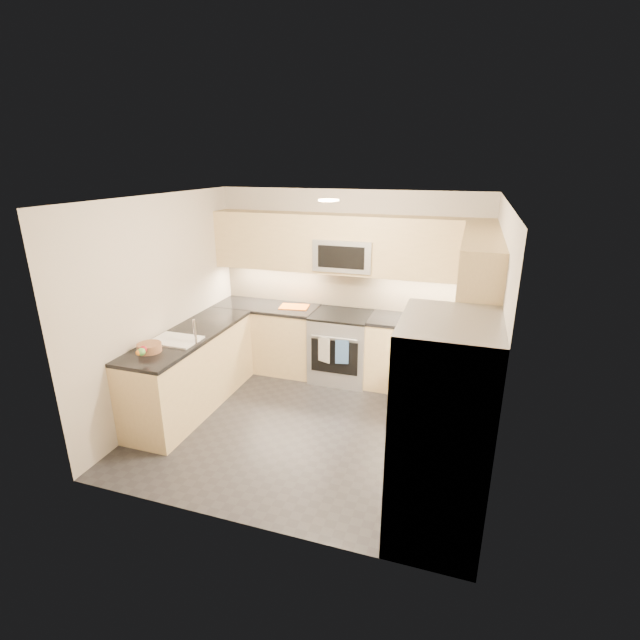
{
  "coord_description": "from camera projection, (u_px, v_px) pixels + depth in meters",
  "views": [
    {
      "loc": [
        1.51,
        -4.32,
        2.85
      ],
      "look_at": [
        0.0,
        0.35,
        1.15
      ],
      "focal_mm": 26.0,
      "sensor_mm": 36.0,
      "label": 1
    }
  ],
  "objects": [
    {
      "name": "fruit_apple",
      "position": [
        143.0,
        350.0,
        4.63
      ],
      "size": [
        0.07,
        0.07,
        0.07
      ],
      "primitive_type": "sphere",
      "color": "#A6131F",
      "rests_on": "fruit_basket"
    },
    {
      "name": "ceiling",
      "position": [
        309.0,
        198.0,
        4.44
      ],
      "size": [
        3.6,
        3.2,
        0.02
      ],
      "primitive_type": "cube",
      "color": "beige",
      "rests_on": "wall_back"
    },
    {
      "name": "base_cab_back_right",
      "position": [
        423.0,
        357.0,
        5.96
      ],
      "size": [
        1.42,
        0.6,
        0.9
      ],
      "primitive_type": "cube",
      "color": "#DCBE84",
      "rests_on": "floor"
    },
    {
      "name": "microwave_door",
      "position": [
        341.0,
        257.0,
        5.77
      ],
      "size": [
        0.6,
        0.01,
        0.28
      ],
      "primitive_type": "cube",
      "color": "black",
      "rests_on": "microwave"
    },
    {
      "name": "cutting_board",
      "position": [
        294.0,
        307.0,
        6.34
      ],
      "size": [
        0.42,
        0.32,
        0.01
      ],
      "primitive_type": "cube",
      "rotation": [
        0.0,
        0.0,
        0.15
      ],
      "color": "orange",
      "rests_on": "countertop_back_left"
    },
    {
      "name": "countertop_back_left",
      "position": [
        267.0,
        307.0,
        6.44
      ],
      "size": [
        1.42,
        0.63,
        0.04
      ],
      "primitive_type": "cube",
      "color": "black",
      "rests_on": "base_cab_back_left"
    },
    {
      "name": "fruit_pear",
      "position": [
        141.0,
        352.0,
        4.57
      ],
      "size": [
        0.08,
        0.08,
        0.08
      ],
      "primitive_type": "sphere",
      "color": "#50A446",
      "rests_on": "fruit_basket"
    },
    {
      "name": "fruit_orange",
      "position": [
        139.0,
        353.0,
        4.56
      ],
      "size": [
        0.06,
        0.06,
        0.06
      ],
      "primitive_type": "sphere",
      "color": "orange",
      "rests_on": "fruit_basket"
    },
    {
      "name": "utensil_bowl",
      "position": [
        477.0,
        319.0,
        5.59
      ],
      "size": [
        0.38,
        0.38,
        0.18
      ],
      "primitive_type": "cylinder",
      "rotation": [
        0.0,
        0.0,
        0.28
      ],
      "color": "#63A145",
      "rests_on": "countertop_back_right"
    },
    {
      "name": "floor",
      "position": [
        311.0,
        425.0,
        5.26
      ],
      "size": [
        3.6,
        3.2,
        0.0
      ],
      "primitive_type": "cube",
      "color": "#27262B",
      "rests_on": "ground"
    },
    {
      "name": "oven_door_glass",
      "position": [
        334.0,
        357.0,
        5.96
      ],
      "size": [
        0.62,
        0.02,
        0.45
      ],
      "primitive_type": "cube",
      "color": "black",
      "rests_on": "gas_range"
    },
    {
      "name": "fruit_basket",
      "position": [
        149.0,
        348.0,
        4.86
      ],
      "size": [
        0.33,
        0.33,
        0.09
      ],
      "primitive_type": "cylinder",
      "rotation": [
        0.0,
        0.0,
        0.41
      ],
      "color": "#926244",
      "rests_on": "countertop_peninsula"
    },
    {
      "name": "backsplash_right",
      "position": [
        489.0,
        330.0,
        4.75
      ],
      "size": [
        0.01,
        2.3,
        0.51
      ],
      "primitive_type": "cube",
      "color": "#C0AB8A",
      "rests_on": "wall_right"
    },
    {
      "name": "upper_cab_right",
      "position": [
        479.0,
        273.0,
        4.43
      ],
      "size": [
        0.35,
        1.95,
        0.75
      ],
      "primitive_type": "cube",
      "color": "#DCBE84",
      "rests_on": "wall_right"
    },
    {
      "name": "refrigerator",
      "position": [
        441.0,
        432.0,
        3.51
      ],
      "size": [
        0.7,
        0.9,
        1.8
      ],
      "primitive_type": "cube",
      "color": "gray",
      "rests_on": "floor"
    },
    {
      "name": "countertop_right",
      "position": [
        456.0,
        363.0,
        4.65
      ],
      "size": [
        0.63,
        1.7,
        0.04
      ],
      "primitive_type": "cube",
      "color": "black",
      "rests_on": "base_cab_right"
    },
    {
      "name": "microwave",
      "position": [
        345.0,
        254.0,
        5.96
      ],
      "size": [
        0.76,
        0.4,
        0.4
      ],
      "primitive_type": "cube",
      "color": "#A6A9AE",
      "rests_on": "upper_cab_back"
    },
    {
      "name": "dish_towel_check",
      "position": [
        324.0,
        350.0,
        5.93
      ],
      "size": [
        0.17,
        0.08,
        0.34
      ],
      "primitive_type": "cube",
      "rotation": [
        0.0,
        0.0,
        -0.36
      ],
      "color": "silver",
      "rests_on": "oven_handle"
    },
    {
      "name": "countertop_peninsula",
      "position": [
        188.0,
        335.0,
        5.39
      ],
      "size": [
        0.63,
        2.0,
        0.04
      ],
      "primitive_type": "cube",
      "color": "black",
      "rests_on": "base_cab_peninsula"
    },
    {
      "name": "wall_front",
      "position": [
        238.0,
        389.0,
        3.41
      ],
      "size": [
        3.6,
        0.02,
        2.5
      ],
      "primitive_type": "cube",
      "color": "#BDB4A5",
      "rests_on": "floor"
    },
    {
      "name": "upper_cab_back",
      "position": [
        346.0,
        244.0,
        5.94
      ],
      "size": [
        3.6,
        0.35,
        0.75
      ],
      "primitive_type": "cube",
      "color": "#DCBE84",
      "rests_on": "wall_back"
    },
    {
      "name": "base_cab_peninsula",
      "position": [
        192.0,
        372.0,
        5.55
      ],
      "size": [
        0.6,
        2.0,
        0.9
      ],
      "primitive_type": "cube",
      "color": "#DCBE84",
      "rests_on": "floor"
    },
    {
      "name": "faucet",
      "position": [
        195.0,
        332.0,
        5.04
      ],
      "size": [
        0.03,
        0.03,
        0.28
      ],
      "primitive_type": "cylinder",
      "color": "silver",
      "rests_on": "countertop_peninsula"
    },
    {
      "name": "wall_left",
      "position": [
        163.0,
        306.0,
        5.37
      ],
      "size": [
        0.02,
        3.2,
        2.5
      ],
      "primitive_type": "cube",
      "color": "#BDB4A5",
      "rests_on": "floor"
    },
    {
      "name": "gas_range",
      "position": [
        341.0,
        347.0,
        6.25
      ],
      "size": [
        0.76,
        0.65,
        0.91
      ],
      "primitive_type": "cube",
      "color": "#9E9FA6",
      "rests_on": "floor"
    },
    {
      "name": "fridge_handle_left",
      "position": [
        389.0,
        430.0,
        3.44
      ],
      "size": [
        0.02,
        0.02,
        1.2
      ],
      "primitive_type": "cylinder",
      "color": "#B2B5BA",
      "rests_on": "refrigerator"
    },
    {
      "name": "base_cab_right",
      "position": [
        451.0,
        404.0,
        4.81
      ],
      "size": [
        0.6,
        1.7,
        0.9
      ],
      "primitive_type": "cube",
      "color": "#DCBE84",
      "rests_on": "floor"
    },
    {
      "name": "wall_back",
      "position": [
        348.0,
        284.0,
        6.29
      ],
      "size": [
        3.6,
        0.02,
        2.5
      ],
      "primitive_type": "cube",
      "color": "#BDB4A5",
      "rests_on": "floor"
    },
    {
      "name": "backsplash_back",
      "position": [
        348.0,
        288.0,
        6.3
      ],
      "size": [
        3.6,
        0.01,
        0.51
      ],
      "primitive_type": "cube",
      "color": "#C0AB8A",
      "rests_on": "wall_back"
    },
    {
      "name": "countertop_back_right",
      "position": [
        426.0,
        323.0,
        5.81
      ],
      "size": [
        1.42,
        0.63,
        0.04
      ],
      "primitive_type": "cube",
      "color": "black",
      "rests_on": "base_cab_back_right"
    },
    {
      "name": "dish_towel_blue",
      "position": [
        342.0,
        352.0,
        5.86
      ],
      "size": [
        0.17,
        0.05,
        0.32
      ],
      "primitive_type": "cube",
      "rotation": [
        0.0,
        0.0,
        0.2
      ],
      "color": "#33568E",
      "rests_on": "oven_handle"
    },
    {
      "name": "oven_handle",
      "position": [
        334.0,
        338.0,
        5.85
      ],
      "size": [
        0.6,
        0.02,
        0.02
      ],
      "primitive_type": "cylinder",
      "rotation": [
        0.0,
        1.57,
        0.0
      ],
      "color": "#B2B5BA",
      "rests_on": "gas_range"
    },
    {
      "name": "base_cab_back_left",
      "position": [
        268.0,
        338.0,
        6.6
      ],
      "size": [
        1.42,
        0.6,
        0.9
      ],
      "primitive_type": "cube",
      "color": "#DCBE84",
      "rests_on": "floor"
    },
    {
      "name": "sink_basin",
      "position": [
        176.0,
        346.0,
        5.18
      ],
      "size": [
        0.52,
        0.38,
        0.16
      ],
      "primitive_type": "cube",
      "color": "white",
      "rests_on": "base_cab_peninsula"
    },
    {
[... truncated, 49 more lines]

